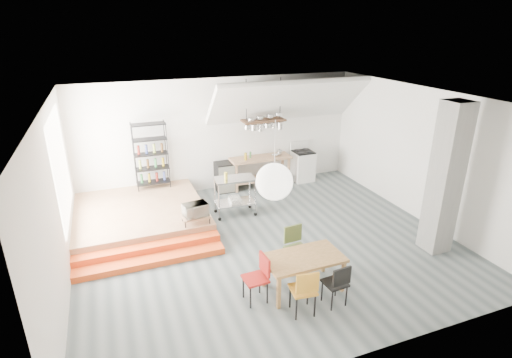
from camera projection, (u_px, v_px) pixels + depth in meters
name	position (u px, v px, depth m)	size (l,w,h in m)	color
floor	(266.00, 242.00, 8.89)	(8.00, 8.00, 0.00)	#4D5859
wall_back	(220.00, 135.00, 11.35)	(8.00, 0.04, 3.20)	silver
wall_left	(56.00, 204.00, 6.97)	(0.04, 7.00, 3.20)	silver
wall_right	(420.00, 155.00, 9.64)	(0.04, 7.00, 3.20)	silver
ceiling	(268.00, 98.00, 7.73)	(8.00, 7.00, 0.02)	white
slope_ceiling	(287.00, 101.00, 11.09)	(4.40, 1.80, 0.15)	white
window_pane	(61.00, 167.00, 8.21)	(0.02, 2.50, 2.20)	white
platform	(141.00, 215.00, 9.72)	(3.00, 3.00, 0.40)	#956B4A
step_lower	(152.00, 261.00, 8.07)	(3.00, 0.35, 0.13)	#EB501B
step_upper	(149.00, 250.00, 8.35)	(3.00, 0.35, 0.27)	#EB501B
concrete_column	(445.00, 179.00, 8.10)	(0.50, 0.50, 3.20)	slate
kitchen_counter	(261.00, 166.00, 11.77)	(1.80, 0.60, 0.91)	#956B4A
stove	(303.00, 165.00, 12.30)	(0.60, 0.60, 1.18)	white
pot_rack	(265.00, 123.00, 11.09)	(1.20, 0.50, 1.43)	#3A2517
wire_shelving	(151.00, 155.00, 10.53)	(0.88, 0.38, 1.80)	black
microwave_shelf	(196.00, 216.00, 8.88)	(0.60, 0.40, 0.16)	#956B4A
paper_lantern	(274.00, 182.00, 6.35)	(0.60, 0.60, 0.60)	white
dining_table	(303.00, 260.00, 7.14)	(1.43, 0.81, 0.67)	brown
chair_mustard	(305.00, 288.00, 6.49)	(0.45, 0.45, 0.88)	#BE7E20
chair_black	(338.00, 282.00, 6.73)	(0.40, 0.40, 0.81)	black
chair_olive	(295.00, 244.00, 7.78)	(0.44, 0.44, 0.89)	#4F5F2D
chair_red	(259.00, 274.00, 6.87)	(0.42, 0.42, 0.87)	#AC1D18
rolling_cart	(235.00, 191.00, 9.99)	(1.04, 0.63, 0.99)	silver
mini_fridge	(224.00, 177.00, 11.52)	(0.50, 0.50, 0.85)	black
microwave	(195.00, 210.00, 8.82)	(0.52, 0.35, 0.29)	beige
bowl	(275.00, 155.00, 11.76)	(0.20, 0.20, 0.05)	silver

